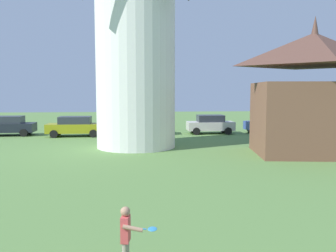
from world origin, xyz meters
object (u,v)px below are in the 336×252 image
(parked_car_green, at_px, (146,124))
(chapel, at_px, (312,96))
(windmill, at_px, (135,18))
(parked_car_mustard, at_px, (75,126))
(parked_car_blue, at_px, (269,123))
(parked_car_cream, at_px, (210,124))
(parked_car_black, at_px, (8,126))
(player_far, at_px, (127,234))

(parked_car_green, height_order, chapel, chapel)
(windmill, distance_m, parked_car_mustard, 10.39)
(parked_car_blue, bearing_deg, parked_car_cream, -179.23)
(windmill, bearing_deg, parked_car_black, 146.18)
(player_far, xyz_separation_m, parked_car_cream, (6.48, 22.36, 0.09))
(chapel, bearing_deg, windmill, 159.63)
(parked_car_mustard, distance_m, parked_car_green, 5.61)
(player_far, distance_m, parked_car_mustard, 22.01)
(windmill, height_order, parked_car_blue, windmill)
(player_far, xyz_separation_m, parked_car_black, (-9.89, 22.53, 0.09))
(windmill, distance_m, chapel, 11.38)
(parked_car_blue, bearing_deg, parked_car_mustard, -176.89)
(parked_car_mustard, height_order, parked_car_green, same)
(parked_car_blue, xyz_separation_m, chapel, (-1.63, -10.31, 2.47))
(parked_car_black, relative_size, parked_car_cream, 1.08)
(parked_car_cream, bearing_deg, windmill, -133.11)
(player_far, xyz_separation_m, parked_car_green, (1.07, 22.42, 0.09))
(windmill, distance_m, parked_car_cream, 11.58)
(player_far, height_order, parked_car_green, parked_car_green)
(parked_car_blue, distance_m, chapel, 10.73)
(windmill, relative_size, parked_car_cream, 4.01)
(parked_car_green, height_order, parked_car_cream, same)
(windmill, bearing_deg, chapel, -20.37)
(parked_car_mustard, height_order, chapel, chapel)
(parked_car_mustard, bearing_deg, windmill, -50.91)
(parked_car_mustard, relative_size, chapel, 0.57)
(player_far, bearing_deg, parked_car_blue, 62.64)
(parked_car_green, xyz_separation_m, chapel, (8.91, -10.31, 2.47))
(chapel, bearing_deg, parked_car_blue, 81.03)
(player_far, xyz_separation_m, chapel, (9.98, 12.11, 2.56))
(chapel, bearing_deg, parked_car_cream, 108.86)
(parked_car_cream, distance_m, parked_car_blue, 5.13)
(parked_car_green, relative_size, chapel, 0.54)
(windmill, xyz_separation_m, player_far, (-0.27, -15.72, -7.26))
(parked_car_black, bearing_deg, parked_car_blue, -0.26)
(windmill, height_order, parked_car_green, windmill)
(windmill, bearing_deg, parked_car_green, 83.19)
(windmill, bearing_deg, parked_car_cream, 46.89)
(player_far, relative_size, chapel, 0.17)
(player_far, bearing_deg, windmill, 89.02)
(parked_car_green, distance_m, chapel, 13.85)
(parked_car_cream, bearing_deg, parked_car_green, 179.29)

